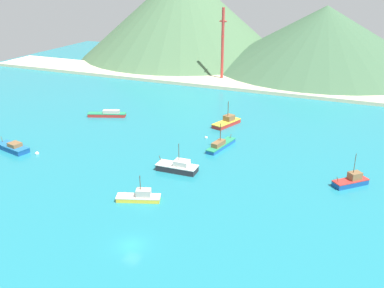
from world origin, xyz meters
TOP-DOWN VIEW (x-y plane):
  - ground at (0.00, 30.00)m, footprint 260.00×280.00m
  - fishing_boat_0 at (-0.57, 42.73)m, footprint 4.13×10.86m
  - fishing_boat_3 at (-4.53, 27.10)m, footprint 8.82×3.50m
  - fishing_boat_4 at (29.67, 34.69)m, footprint 6.90×6.83m
  - fishing_boat_5 at (-5.73, 12.91)m, footprint 8.42×4.97m
  - fishing_boat_6 at (-4.47, 58.96)m, footprint 5.92×9.73m
  - fishing_boat_7 at (-45.06, 22.19)m, footprint 9.58×5.08m
  - fishing_boat_8 at (-38.66, 52.60)m, footprint 11.05×6.01m
  - buoy_0 at (-6.13, 47.60)m, footprint 0.76×0.76m
  - buoy_1 at (-38.36, 22.63)m, footprint 0.92×0.92m
  - beach_strip at (0.00, 104.32)m, footprint 247.00×20.32m
  - hill_west at (-56.68, 146.24)m, footprint 97.36×97.36m
  - hill_central at (9.38, 141.69)m, footprint 94.82×94.82m
  - radio_tower at (-22.84, 106.68)m, footprint 2.70×2.16m

SIDE VIEW (x-z plane):
  - ground at x=0.00m, z-range -0.50..0.00m
  - buoy_0 at x=-6.13m, z-range -0.25..0.51m
  - buoy_1 at x=-38.36m, z-range -0.30..0.62m
  - beach_strip at x=0.00m, z-range 0.00..1.20m
  - fishing_boat_8 at x=-38.66m, z-range -0.23..1.74m
  - fishing_boat_0 at x=-0.57m, z-range -2.39..3.91m
  - fishing_boat_7 at x=-45.06m, z-range -0.47..2.05m
  - fishing_boat_5 at x=-5.73m, z-range -1.75..3.33m
  - fishing_boat_6 at x=-4.47m, z-range -2.46..4.25m
  - fishing_boat_4 at x=29.67m, z-range -2.44..4.30m
  - fishing_boat_3 at x=-4.53m, z-range -2.17..4.11m
  - hill_central at x=9.38m, z-range 0.00..26.26m
  - radio_tower at x=-22.84m, z-range 0.27..27.25m
  - hill_west at x=-56.68m, z-range 0.00..40.83m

